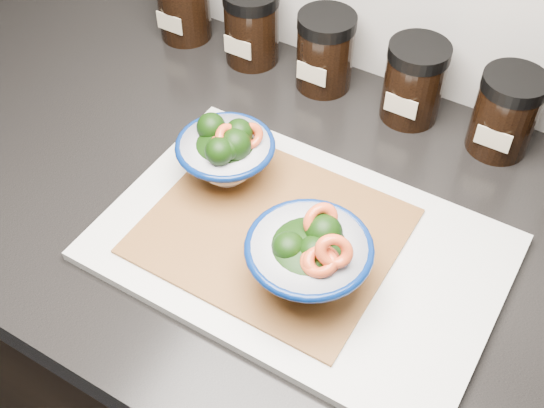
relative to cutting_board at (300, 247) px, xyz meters
The scene contains 11 objects.
cabinet 0.48m from the cutting_board, 125.32° to the left, with size 3.43×0.58×0.86m, color black.
countertop 0.06m from the cutting_board, 125.32° to the left, with size 3.50×0.60×0.04m, color black.
cutting_board is the anchor object (origin of this frame).
bamboo_mat 0.04m from the cutting_board, behind, with size 0.28×0.24×0.00m, color #94612C.
bowl_left 0.15m from the cutting_board, 160.62° to the left, with size 0.12×0.12×0.10m.
bowl_right 0.08m from the cutting_board, 52.27° to the right, with size 0.13×0.13×0.11m.
spice_jar_a 0.47m from the cutting_board, 141.93° to the left, with size 0.08×0.08×0.11m.
spice_jar_b 0.38m from the cutting_board, 130.42° to the left, with size 0.08×0.08×0.11m.
spice_jar_c 0.32m from the cutting_board, 113.24° to the left, with size 0.08×0.08×0.11m.
spice_jar_d 0.29m from the cutting_board, 87.94° to the left, with size 0.08×0.08×0.11m.
spice_jar_e 0.32m from the cutting_board, 64.78° to the left, with size 0.08×0.08×0.11m.
Camera 1 is at (0.26, 0.97, 1.52)m, focal length 45.00 mm.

